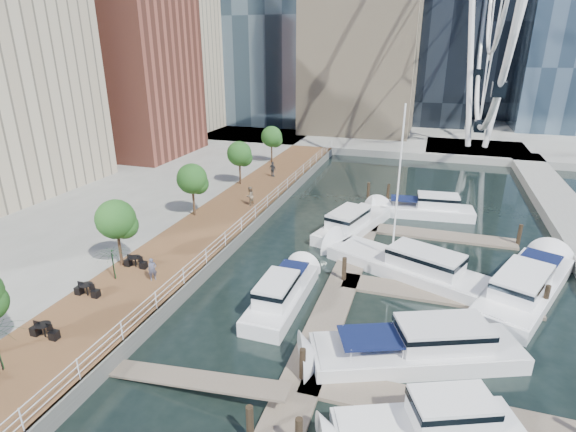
# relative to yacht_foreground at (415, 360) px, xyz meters

# --- Properties ---
(ground) EXTENTS (520.00, 520.00, 0.00)m
(ground) POSITION_rel_yacht_foreground_xyz_m (-7.98, -1.15, 0.00)
(ground) COLOR black
(ground) RESTS_ON ground
(boardwalk) EXTENTS (6.00, 60.00, 1.00)m
(boardwalk) POSITION_rel_yacht_foreground_xyz_m (-16.98, 13.85, 0.50)
(boardwalk) COLOR brown
(boardwalk) RESTS_ON ground
(seawall) EXTENTS (0.25, 60.00, 1.00)m
(seawall) POSITION_rel_yacht_foreground_xyz_m (-13.98, 13.85, 0.50)
(seawall) COLOR #595954
(seawall) RESTS_ON ground
(land_far) EXTENTS (200.00, 114.00, 1.00)m
(land_far) POSITION_rel_yacht_foreground_xyz_m (-7.98, 100.85, 0.50)
(land_far) COLOR gray
(land_far) RESTS_ON ground
(pier) EXTENTS (14.00, 12.00, 1.00)m
(pier) POSITION_rel_yacht_foreground_xyz_m (6.02, 50.85, 0.50)
(pier) COLOR gray
(pier) RESTS_ON ground
(railing) EXTENTS (0.10, 60.00, 1.05)m
(railing) POSITION_rel_yacht_foreground_xyz_m (-14.08, 13.85, 1.52)
(railing) COLOR white
(railing) RESTS_ON boardwalk
(floating_docks) EXTENTS (16.00, 34.00, 2.60)m
(floating_docks) POSITION_rel_yacht_foreground_xyz_m (-0.02, 8.83, 0.49)
(floating_docks) COLOR #6D6051
(floating_docks) RESTS_ON ground
(midrise_condos) EXTENTS (19.00, 67.00, 28.00)m
(midrise_condos) POSITION_rel_yacht_foreground_xyz_m (-41.55, 25.67, 13.42)
(midrise_condos) COLOR #BCAD8E
(midrise_condos) RESTS_ON ground
(street_trees) EXTENTS (2.60, 42.60, 4.60)m
(street_trees) POSITION_rel_yacht_foreground_xyz_m (-19.38, 12.85, 4.29)
(street_trees) COLOR #3F2B1C
(street_trees) RESTS_ON ground
(cafe_tables) EXTENTS (2.50, 13.70, 0.74)m
(cafe_tables) POSITION_rel_yacht_foreground_xyz_m (-18.38, -3.15, 1.37)
(cafe_tables) COLOR black
(cafe_tables) RESTS_ON ground
(yacht_foreground) EXTENTS (11.75, 7.19, 2.15)m
(yacht_foreground) POSITION_rel_yacht_foreground_xyz_m (0.00, 0.00, 0.00)
(yacht_foreground) COLOR silver
(yacht_foreground) RESTS_ON ground
(pedestrian_near) EXTENTS (0.64, 0.61, 1.47)m
(pedestrian_near) POSITION_rel_yacht_foreground_xyz_m (-16.17, 1.70, 1.73)
(pedestrian_near) COLOR #484A60
(pedestrian_near) RESTS_ON boardwalk
(pedestrian_mid) EXTENTS (0.92, 1.03, 1.76)m
(pedestrian_mid) POSITION_rel_yacht_foreground_xyz_m (-15.80, 16.83, 1.88)
(pedestrian_mid) COLOR gray
(pedestrian_mid) RESTS_ON boardwalk
(pedestrian_far) EXTENTS (1.08, 0.82, 1.71)m
(pedestrian_far) POSITION_rel_yacht_foreground_xyz_m (-17.06, 26.68, 1.86)
(pedestrian_far) COLOR #333940
(pedestrian_far) RESTS_ON boardwalk
(moored_yachts) EXTENTS (19.57, 31.01, 11.50)m
(moored_yachts) POSITION_rel_yacht_foreground_xyz_m (-0.96, 9.52, 0.00)
(moored_yachts) COLOR silver
(moored_yachts) RESTS_ON ground
(cafe_seating) EXTENTS (3.62, 15.10, 2.39)m
(cafe_seating) POSITION_rel_yacht_foreground_xyz_m (-18.22, -6.71, 2.13)
(cafe_seating) COLOR #0F3A12
(cafe_seating) RESTS_ON ground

